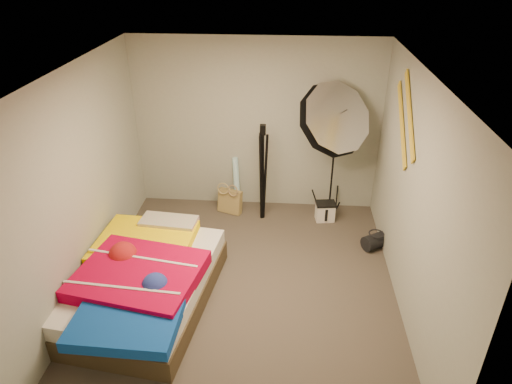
# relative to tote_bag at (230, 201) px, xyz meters

# --- Properties ---
(floor) EXTENTS (4.00, 4.00, 0.00)m
(floor) POSITION_rel_tote_bag_xyz_m (0.37, -1.69, -0.18)
(floor) COLOR #4A4137
(floor) RESTS_ON ground
(ceiling) EXTENTS (4.00, 4.00, 0.00)m
(ceiling) POSITION_rel_tote_bag_xyz_m (0.37, -1.69, 2.32)
(ceiling) COLOR silver
(ceiling) RESTS_ON wall_back
(wall_back) EXTENTS (3.50, 0.00, 3.50)m
(wall_back) POSITION_rel_tote_bag_xyz_m (0.37, 0.31, 1.07)
(wall_back) COLOR #9A9F90
(wall_back) RESTS_ON floor
(wall_front) EXTENTS (3.50, 0.00, 3.50)m
(wall_front) POSITION_rel_tote_bag_xyz_m (0.37, -3.69, 1.07)
(wall_front) COLOR #9A9F90
(wall_front) RESTS_ON floor
(wall_left) EXTENTS (0.00, 4.00, 4.00)m
(wall_left) POSITION_rel_tote_bag_xyz_m (-1.38, -1.69, 1.07)
(wall_left) COLOR #9A9F90
(wall_left) RESTS_ON floor
(wall_right) EXTENTS (0.00, 4.00, 4.00)m
(wall_right) POSITION_rel_tote_bag_xyz_m (2.12, -1.69, 1.07)
(wall_right) COLOR #9A9F90
(wall_right) RESTS_ON floor
(tote_bag) EXTENTS (0.39, 0.27, 0.37)m
(tote_bag) POSITION_rel_tote_bag_xyz_m (0.00, 0.00, 0.00)
(tote_bag) COLOR tan
(tote_bag) RESTS_ON floor
(wrapping_roll) EXTENTS (0.15, 0.24, 0.77)m
(wrapping_roll) POSITION_rel_tote_bag_xyz_m (0.08, 0.21, 0.20)
(wrapping_roll) COLOR #6ACDE4
(wrapping_roll) RESTS_ON floor
(camera_case) EXTENTS (0.28, 0.22, 0.26)m
(camera_case) POSITION_rel_tote_bag_xyz_m (1.40, -0.12, -0.05)
(camera_case) COLOR white
(camera_case) RESTS_ON floor
(duffel_bag) EXTENTS (0.39, 0.35, 0.20)m
(duffel_bag) POSITION_rel_tote_bag_xyz_m (2.02, -0.77, -0.08)
(duffel_bag) COLOR black
(duffel_bag) RESTS_ON floor
(wall_stripe_upper) EXTENTS (0.02, 0.91, 0.78)m
(wall_stripe_upper) POSITION_rel_tote_bag_xyz_m (2.10, -1.09, 1.77)
(wall_stripe_upper) COLOR gold
(wall_stripe_upper) RESTS_ON wall_right
(wall_stripe_lower) EXTENTS (0.02, 0.91, 0.78)m
(wall_stripe_lower) POSITION_rel_tote_bag_xyz_m (2.10, -0.84, 1.57)
(wall_stripe_lower) COLOR gold
(wall_stripe_lower) RESTS_ON wall_right
(bed) EXTENTS (1.61, 2.22, 0.58)m
(bed) POSITION_rel_tote_bag_xyz_m (-0.70, -2.02, 0.11)
(bed) COLOR #473825
(bed) RESTS_ON floor
(photo_umbrella) EXTENTS (1.03, 1.16, 2.13)m
(photo_umbrella) POSITION_rel_tote_bag_xyz_m (1.39, -0.13, 1.35)
(photo_umbrella) COLOR black
(photo_umbrella) RESTS_ON floor
(camera_tripod) EXTENTS (0.08, 0.08, 1.44)m
(camera_tripod) POSITION_rel_tote_bag_xyz_m (0.49, -0.13, 0.65)
(camera_tripod) COLOR black
(camera_tripod) RESTS_ON floor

